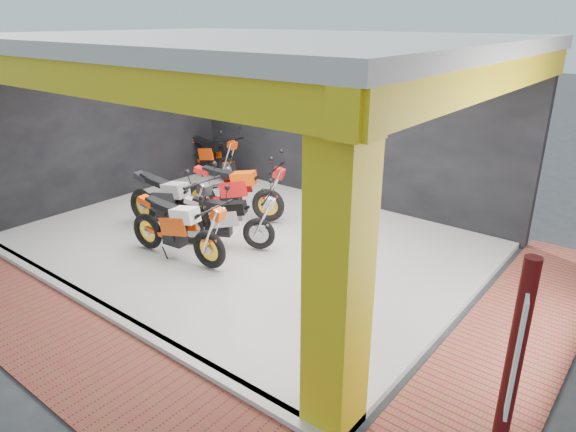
# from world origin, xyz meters

# --- Properties ---
(ground) EXTENTS (80.00, 80.00, 0.00)m
(ground) POSITION_xyz_m (0.00, 0.00, 0.00)
(ground) COLOR #2D2D30
(ground) RESTS_ON ground
(showroom_floor) EXTENTS (8.00, 6.00, 0.10)m
(showroom_floor) POSITION_xyz_m (0.00, 2.00, 0.05)
(showroom_floor) COLOR white
(showroom_floor) RESTS_ON ground
(showroom_ceiling) EXTENTS (8.40, 6.40, 0.20)m
(showroom_ceiling) POSITION_xyz_m (0.00, 2.00, 3.60)
(showroom_ceiling) COLOR beige
(showroom_ceiling) RESTS_ON corner_column
(back_wall) EXTENTS (8.20, 0.20, 3.50)m
(back_wall) POSITION_xyz_m (0.00, 5.10, 1.75)
(back_wall) COLOR black
(back_wall) RESTS_ON ground
(left_wall) EXTENTS (0.20, 6.20, 3.50)m
(left_wall) POSITION_xyz_m (-4.10, 2.00, 1.75)
(left_wall) COLOR black
(left_wall) RESTS_ON ground
(corner_column) EXTENTS (0.50, 0.50, 3.50)m
(corner_column) POSITION_xyz_m (3.75, -0.75, 1.75)
(corner_column) COLOR gold
(corner_column) RESTS_ON ground
(header_beam_front) EXTENTS (8.40, 0.30, 0.40)m
(header_beam_front) POSITION_xyz_m (0.00, -1.00, 3.30)
(header_beam_front) COLOR gold
(header_beam_front) RESTS_ON corner_column
(header_beam_right) EXTENTS (0.30, 6.40, 0.40)m
(header_beam_right) POSITION_xyz_m (4.00, 2.00, 3.30)
(header_beam_right) COLOR gold
(header_beam_right) RESTS_ON corner_column
(floor_kerb) EXTENTS (8.00, 0.20, 0.10)m
(floor_kerb) POSITION_xyz_m (0.00, -1.02, 0.05)
(floor_kerb) COLOR white
(floor_kerb) RESTS_ON ground
(paver_front) EXTENTS (9.00, 1.40, 0.03)m
(paver_front) POSITION_xyz_m (0.00, -1.80, 0.01)
(paver_front) COLOR #963631
(paver_front) RESTS_ON ground
(paver_right) EXTENTS (1.40, 7.00, 0.03)m
(paver_right) POSITION_xyz_m (4.80, 2.00, 0.01)
(paver_right) COLOR #963631
(paver_right) RESTS_ON ground
(signpost) EXTENTS (0.11, 0.36, 2.66)m
(signpost) POSITION_xyz_m (5.45, -1.34, 1.45)
(signpost) COLOR #5B0E0D
(signpost) RESTS_ON ground
(moto_hero) EXTENTS (2.25, 1.03, 1.33)m
(moto_hero) POSITION_xyz_m (0.32, 0.77, 0.77)
(moto_hero) COLOR #E84309
(moto_hero) RESTS_ON showroom_floor
(moto_row_a) EXTENTS (2.36, 0.95, 1.43)m
(moto_row_a) POSITION_xyz_m (-0.64, 1.38, 0.81)
(moto_row_a) COLOR black
(moto_row_a) RESTS_ON showroom_floor
(moto_row_b) EXTENTS (2.07, 1.53, 1.19)m
(moto_row_b) POSITION_xyz_m (0.46, 1.82, 0.70)
(moto_row_b) COLOR #ABAEB3
(moto_row_b) RESTS_ON showroom_floor
(moto_row_c) EXTENTS (2.42, 1.63, 1.39)m
(moto_row_c) POSITION_xyz_m (-0.27, 2.92, 0.79)
(moto_row_c) COLOR red
(moto_row_c) RESTS_ON showroom_floor
(moto_row_d) EXTENTS (2.21, 0.93, 1.32)m
(moto_row_d) POSITION_xyz_m (-2.80, 4.33, 0.76)
(moto_row_d) COLOR #EC4009
(moto_row_d) RESTS_ON showroom_floor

